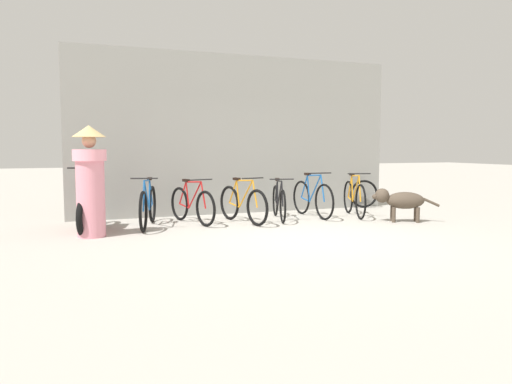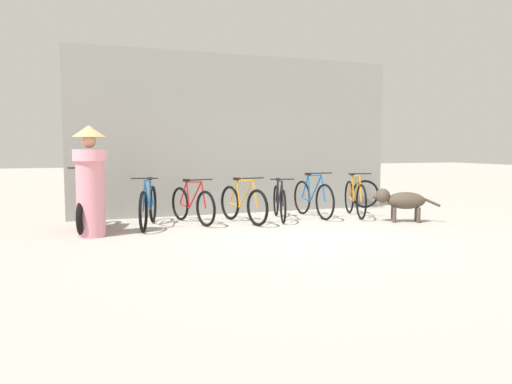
{
  "view_description": "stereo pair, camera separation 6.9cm",
  "coord_description": "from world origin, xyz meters",
  "px_view_note": "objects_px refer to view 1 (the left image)",
  "views": [
    {
      "loc": [
        -3.54,
        -6.86,
        1.42
      ],
      "look_at": [
        -0.44,
        1.14,
        0.65
      ],
      "focal_mm": 35.0,
      "sensor_mm": 36.0,
      "label": 1
    },
    {
      "loc": [
        -3.48,
        -6.88,
        1.42
      ],
      "look_at": [
        -0.44,
        1.14,
        0.65
      ],
      "focal_mm": 35.0,
      "sensor_mm": 36.0,
      "label": 2
    }
  ],
  "objects_px": {
    "bicycle_1": "(192,205)",
    "bicycle_2": "(243,204)",
    "person_in_robes": "(90,179)",
    "bicycle_0": "(148,206)",
    "bicycle_4": "(312,198)",
    "stray_dog": "(400,200)",
    "bicycle_3": "(279,202)",
    "motorcycle": "(91,205)",
    "spare_tire_left": "(364,194)",
    "bicycle_5": "(354,198)"
  },
  "relations": [
    {
      "from": "bicycle_1",
      "to": "bicycle_2",
      "type": "distance_m",
      "value": 0.95
    },
    {
      "from": "person_in_robes",
      "to": "bicycle_1",
      "type": "bearing_deg",
      "value": -115.77
    },
    {
      "from": "bicycle_0",
      "to": "bicycle_1",
      "type": "relative_size",
      "value": 1.1
    },
    {
      "from": "bicycle_1",
      "to": "bicycle_4",
      "type": "distance_m",
      "value": 2.5
    },
    {
      "from": "bicycle_4",
      "to": "stray_dog",
      "type": "xyz_separation_m",
      "value": [
        1.24,
        -1.21,
        0.04
      ]
    },
    {
      "from": "bicycle_2",
      "to": "bicycle_3",
      "type": "bearing_deg",
      "value": 88.58
    },
    {
      "from": "motorcycle",
      "to": "bicycle_3",
      "type": "bearing_deg",
      "value": 106.3
    },
    {
      "from": "bicycle_2",
      "to": "bicycle_4",
      "type": "xyz_separation_m",
      "value": [
        1.59,
        0.24,
        0.02
      ]
    },
    {
      "from": "bicycle_1",
      "to": "bicycle_0",
      "type": "bearing_deg",
      "value": -95.15
    },
    {
      "from": "bicycle_3",
      "to": "motorcycle",
      "type": "height_order",
      "value": "motorcycle"
    },
    {
      "from": "motorcycle",
      "to": "spare_tire_left",
      "type": "height_order",
      "value": "motorcycle"
    },
    {
      "from": "bicycle_2",
      "to": "bicycle_4",
      "type": "relative_size",
      "value": 0.96
    },
    {
      "from": "bicycle_3",
      "to": "bicycle_5",
      "type": "height_order",
      "value": "bicycle_5"
    },
    {
      "from": "bicycle_0",
      "to": "bicycle_5",
      "type": "distance_m",
      "value": 4.2
    },
    {
      "from": "person_in_robes",
      "to": "bicycle_3",
      "type": "bearing_deg",
      "value": -128.35
    },
    {
      "from": "bicycle_1",
      "to": "spare_tire_left",
      "type": "bearing_deg",
      "value": 85.86
    },
    {
      "from": "stray_dog",
      "to": "person_in_robes",
      "type": "distance_m",
      "value": 5.62
    },
    {
      "from": "bicycle_0",
      "to": "bicycle_1",
      "type": "xyz_separation_m",
      "value": [
        0.84,
        0.16,
        -0.02
      ]
    },
    {
      "from": "bicycle_0",
      "to": "motorcycle",
      "type": "bearing_deg",
      "value": -71.65
    },
    {
      "from": "person_in_robes",
      "to": "spare_tire_left",
      "type": "distance_m",
      "value": 6.43
    },
    {
      "from": "bicycle_5",
      "to": "motorcycle",
      "type": "xyz_separation_m",
      "value": [
        -5.16,
        0.08,
        0.07
      ]
    },
    {
      "from": "bicycle_0",
      "to": "person_in_robes",
      "type": "height_order",
      "value": "person_in_robes"
    },
    {
      "from": "bicycle_2",
      "to": "bicycle_4",
      "type": "height_order",
      "value": "bicycle_4"
    },
    {
      "from": "bicycle_2",
      "to": "bicycle_4",
      "type": "bearing_deg",
      "value": 85.46
    },
    {
      "from": "bicycle_0",
      "to": "bicycle_4",
      "type": "xyz_separation_m",
      "value": [
        3.34,
        0.11,
        0.01
      ]
    },
    {
      "from": "stray_dog",
      "to": "spare_tire_left",
      "type": "distance_m",
      "value": 2.23
    },
    {
      "from": "bicycle_1",
      "to": "bicycle_5",
      "type": "height_order",
      "value": "bicycle_5"
    },
    {
      "from": "bicycle_2",
      "to": "spare_tire_left",
      "type": "xyz_separation_m",
      "value": [
        3.44,
        1.17,
        -0.03
      ]
    },
    {
      "from": "bicycle_5",
      "to": "bicycle_4",
      "type": "bearing_deg",
      "value": -86.37
    },
    {
      "from": "bicycle_2",
      "to": "stray_dog",
      "type": "relative_size",
      "value": 1.37
    },
    {
      "from": "bicycle_0",
      "to": "spare_tire_left",
      "type": "height_order",
      "value": "bicycle_0"
    },
    {
      "from": "bicycle_4",
      "to": "bicycle_1",
      "type": "bearing_deg",
      "value": -92.52
    },
    {
      "from": "motorcycle",
      "to": "bicycle_4",
      "type": "bearing_deg",
      "value": 107.04
    },
    {
      "from": "bicycle_5",
      "to": "bicycle_3",
      "type": "bearing_deg",
      "value": -77.65
    },
    {
      "from": "bicycle_4",
      "to": "motorcycle",
      "type": "bearing_deg",
      "value": -89.77
    },
    {
      "from": "bicycle_4",
      "to": "stray_dog",
      "type": "distance_m",
      "value": 1.74
    },
    {
      "from": "bicycle_1",
      "to": "person_in_robes",
      "type": "distance_m",
      "value": 2.08
    },
    {
      "from": "bicycle_3",
      "to": "bicycle_0",
      "type": "bearing_deg",
      "value": -73.38
    },
    {
      "from": "spare_tire_left",
      "to": "bicycle_4",
      "type": "bearing_deg",
      "value": -153.27
    },
    {
      "from": "bicycle_1",
      "to": "stray_dog",
      "type": "height_order",
      "value": "bicycle_1"
    },
    {
      "from": "motorcycle",
      "to": "stray_dog",
      "type": "height_order",
      "value": "motorcycle"
    },
    {
      "from": "bicycle_5",
      "to": "stray_dog",
      "type": "height_order",
      "value": "bicycle_5"
    },
    {
      "from": "bicycle_2",
      "to": "spare_tire_left",
      "type": "height_order",
      "value": "bicycle_2"
    },
    {
      "from": "bicycle_5",
      "to": "stray_dog",
      "type": "relative_size",
      "value": 1.36
    },
    {
      "from": "bicycle_1",
      "to": "bicycle_5",
      "type": "bearing_deg",
      "value": 70.05
    },
    {
      "from": "bicycle_3",
      "to": "bicycle_5",
      "type": "relative_size",
      "value": 1.02
    },
    {
      "from": "bicycle_4",
      "to": "spare_tire_left",
      "type": "height_order",
      "value": "bicycle_4"
    },
    {
      "from": "bicycle_0",
      "to": "person_in_robes",
      "type": "distance_m",
      "value": 1.31
    },
    {
      "from": "bicycle_4",
      "to": "motorcycle",
      "type": "height_order",
      "value": "motorcycle"
    },
    {
      "from": "bicycle_3",
      "to": "stray_dog",
      "type": "distance_m",
      "value": 2.32
    }
  ]
}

